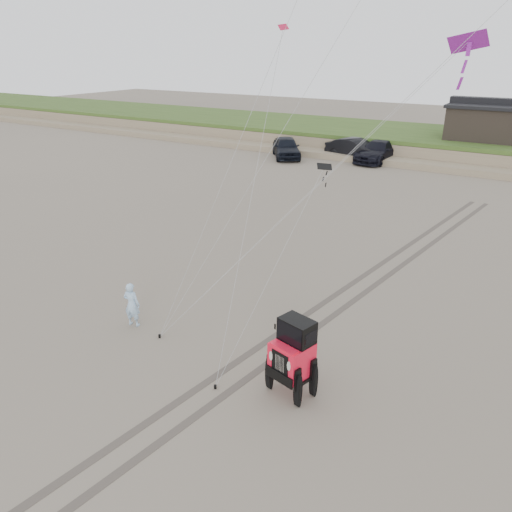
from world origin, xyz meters
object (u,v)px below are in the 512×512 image
at_px(truck_b, 356,149).
at_px(jeep, 292,365).
at_px(truck_c, 378,151).
at_px(truck_a, 286,147).
at_px(cabin, 488,121).
at_px(man, 132,304).

bearing_deg(truck_b, jeep, -148.81).
xyz_separation_m(truck_c, jeep, (8.07, -31.01, 0.04)).
bearing_deg(truck_a, jeep, -96.56).
distance_m(cabin, truck_a, 17.05).
height_order(cabin, man, cabin).
relative_size(cabin, truck_b, 1.20).
distance_m(truck_a, truck_c, 7.80).
bearing_deg(jeep, truck_c, 119.30).
relative_size(truck_b, man, 3.32).
relative_size(truck_a, jeep, 1.08).
height_order(truck_b, jeep, jeep).
xyz_separation_m(truck_c, man, (1.70, -30.61, -0.05)).
relative_size(cabin, truck_c, 1.08).
bearing_deg(truck_c, man, -82.79).
distance_m(truck_b, truck_c, 1.89).
bearing_deg(jeep, truck_b, 122.63).
bearing_deg(truck_b, truck_c, -68.29).
distance_m(cabin, truck_c, 9.58).
height_order(truck_c, man, truck_c).
relative_size(cabin, truck_a, 1.23).
distance_m(truck_b, man, 30.54).
relative_size(truck_c, man, 3.68).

